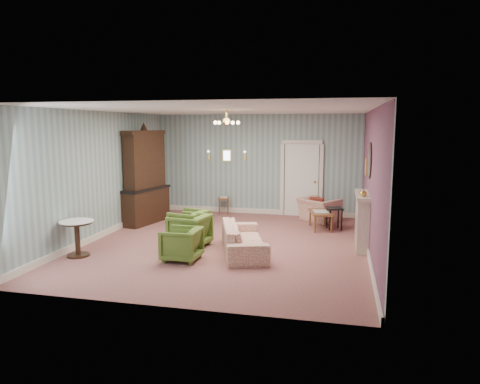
% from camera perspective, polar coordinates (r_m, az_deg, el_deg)
% --- Properties ---
extents(floor, '(7.00, 7.00, 0.00)m').
position_cam_1_polar(floor, '(9.75, -1.68, -6.71)').
color(floor, '#996059').
rests_on(floor, ground).
extents(ceiling, '(7.00, 7.00, 0.00)m').
position_cam_1_polar(ceiling, '(9.41, -1.76, 10.58)').
color(ceiling, white).
rests_on(ceiling, ground).
extents(wall_back, '(6.00, 0.00, 6.00)m').
position_cam_1_polar(wall_back, '(12.87, 2.23, 3.57)').
color(wall_back, gray).
rests_on(wall_back, ground).
extents(wall_front, '(6.00, 0.00, 6.00)m').
position_cam_1_polar(wall_front, '(6.19, -9.94, -1.95)').
color(wall_front, gray).
rests_on(wall_front, ground).
extents(wall_left, '(0.00, 7.00, 7.00)m').
position_cam_1_polar(wall_left, '(10.63, -17.58, 2.13)').
color(wall_left, gray).
rests_on(wall_left, ground).
extents(wall_right, '(0.00, 7.00, 7.00)m').
position_cam_1_polar(wall_right, '(9.19, 16.70, 1.22)').
color(wall_right, gray).
rests_on(wall_right, ground).
extents(wall_right_floral, '(0.00, 7.00, 7.00)m').
position_cam_1_polar(wall_right_floral, '(9.19, 16.60, 1.22)').
color(wall_right_floral, '#C26171').
rests_on(wall_right_floral, ground).
extents(door, '(1.12, 0.12, 2.16)m').
position_cam_1_polar(door, '(12.69, 7.96, 1.74)').
color(door, white).
rests_on(door, floor).
extents(olive_chair_a, '(0.64, 0.69, 0.70)m').
position_cam_1_polar(olive_chair_a, '(8.58, -7.58, -6.49)').
color(olive_chair_a, '#506F26').
rests_on(olive_chair_a, floor).
extents(olive_chair_b, '(0.82, 0.86, 0.77)m').
position_cam_1_polar(olive_chair_b, '(9.51, -6.54, -4.75)').
color(olive_chair_b, '#506F26').
rests_on(olive_chair_b, floor).
extents(olive_chair_c, '(0.84, 0.87, 0.75)m').
position_cam_1_polar(olive_chair_c, '(10.10, -6.64, -4.04)').
color(olive_chair_c, '#506F26').
rests_on(olive_chair_c, floor).
extents(sofa_chintz, '(1.19, 2.11, 0.79)m').
position_cam_1_polar(sofa_chintz, '(8.99, 0.49, -5.41)').
color(sofa_chintz, '#AC4C45').
rests_on(sofa_chintz, floor).
extents(wingback_chair, '(1.14, 1.08, 0.84)m').
position_cam_1_polar(wingback_chair, '(12.14, 10.19, -1.77)').
color(wingback_chair, '#AC4C45').
rests_on(wingback_chair, floor).
extents(dresser, '(0.86, 1.64, 2.60)m').
position_cam_1_polar(dresser, '(11.88, -12.23, 2.23)').
color(dresser, black).
rests_on(dresser, floor).
extents(fireplace, '(0.30, 1.40, 1.16)m').
position_cam_1_polar(fireplace, '(9.72, 15.51, -3.56)').
color(fireplace, beige).
rests_on(fireplace, floor).
extents(mantel_vase, '(0.15, 0.15, 0.15)m').
position_cam_1_polar(mantel_vase, '(9.21, 15.65, -0.08)').
color(mantel_vase, gold).
rests_on(mantel_vase, fireplace).
extents(oval_mirror, '(0.04, 0.76, 0.84)m').
position_cam_1_polar(oval_mirror, '(9.54, 16.41, 3.91)').
color(oval_mirror, white).
rests_on(oval_mirror, wall_right).
extents(framed_print, '(0.04, 0.34, 0.42)m').
position_cam_1_polar(framed_print, '(10.91, 16.00, 3.14)').
color(framed_print, gold).
rests_on(framed_print, wall_right).
extents(coffee_table, '(0.69, 0.98, 0.45)m').
position_cam_1_polar(coffee_table, '(11.23, 10.35, -3.61)').
color(coffee_table, brown).
rests_on(coffee_table, floor).
extents(side_table_black, '(0.46, 0.46, 0.55)m').
position_cam_1_polar(side_table_black, '(11.26, 12.08, -3.38)').
color(side_table_black, black).
rests_on(side_table_black, floor).
extents(pedestal_table, '(0.67, 0.67, 0.72)m').
position_cam_1_polar(pedestal_table, '(9.33, -20.27, -5.65)').
color(pedestal_table, black).
rests_on(pedestal_table, floor).
extents(nesting_table, '(0.40, 0.47, 0.53)m').
position_cam_1_polar(nesting_table, '(12.89, -2.12, -1.73)').
color(nesting_table, brown).
rests_on(nesting_table, floor).
extents(gilt_mirror_back, '(0.28, 0.06, 0.36)m').
position_cam_1_polar(gilt_mirror_back, '(13.01, -1.71, 4.73)').
color(gilt_mirror_back, gold).
rests_on(gilt_mirror_back, wall_back).
extents(sconce_left, '(0.16, 0.12, 0.30)m').
position_cam_1_polar(sconce_left, '(13.14, -4.06, 4.75)').
color(sconce_left, gold).
rests_on(sconce_left, wall_back).
extents(sconce_right, '(0.16, 0.12, 0.30)m').
position_cam_1_polar(sconce_right, '(12.86, 0.64, 4.69)').
color(sconce_right, gold).
rests_on(sconce_right, wall_back).
extents(chandelier, '(0.56, 0.56, 0.36)m').
position_cam_1_polar(chandelier, '(9.41, -1.75, 8.94)').
color(chandelier, gold).
rests_on(chandelier, ceiling).
extents(burgundy_cushion, '(0.41, 0.28, 0.39)m').
position_cam_1_polar(burgundy_cushion, '(11.98, 9.93, -1.61)').
color(burgundy_cushion, maroon).
rests_on(burgundy_cushion, wingback_chair).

